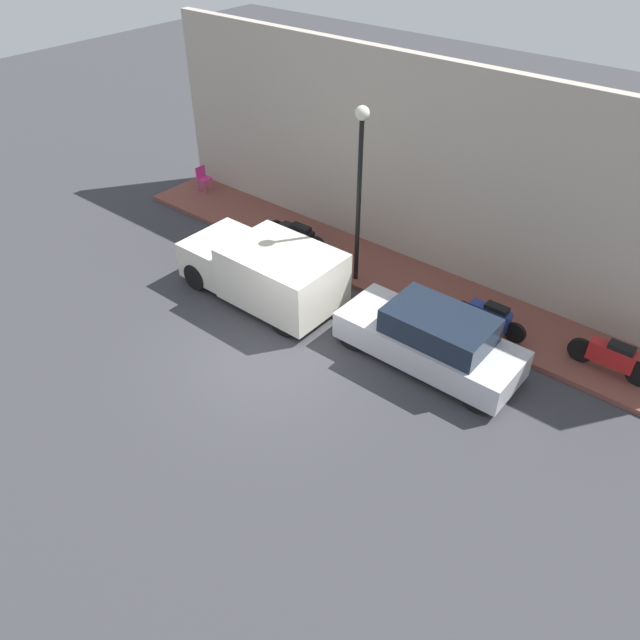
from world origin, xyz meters
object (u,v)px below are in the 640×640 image
(parked_car, at_px, (431,339))
(streetlamp, at_px, (360,170))
(motorcycle_red, at_px, (612,357))
(cafe_chair, at_px, (203,177))
(motorcycle_black, at_px, (297,234))
(motorcycle_blue, at_px, (490,316))
(delivery_van, at_px, (263,269))

(parked_car, xyz_separation_m, streetlamp, (1.63, 3.34, 2.62))
(streetlamp, bearing_deg, motorcycle_red, -85.81)
(motorcycle_red, distance_m, cafe_chair, 14.15)
(parked_car, xyz_separation_m, motorcycle_red, (2.12, -3.38, -0.11))
(motorcycle_black, relative_size, cafe_chair, 2.57)
(parked_car, relative_size, streetlamp, 0.90)
(motorcycle_red, height_order, streetlamp, streetlamp)
(motorcycle_black, bearing_deg, cafe_chair, 80.38)
(motorcycle_blue, distance_m, cafe_chair, 11.36)
(motorcycle_red, height_order, cafe_chair, motorcycle_red)
(motorcycle_blue, distance_m, streetlamp, 4.79)
(streetlamp, bearing_deg, motorcycle_blue, -87.27)
(delivery_van, height_order, motorcycle_black, delivery_van)
(parked_car, distance_m, cafe_chair, 11.11)
(motorcycle_black, relative_size, streetlamp, 0.45)
(motorcycle_red, distance_m, motorcycle_black, 9.11)
(delivery_van, bearing_deg, motorcycle_black, 20.75)
(parked_car, bearing_deg, streetlamp, 64.01)
(motorcycle_blue, distance_m, motorcycle_black, 6.30)
(streetlamp, relative_size, cafe_chair, 5.71)
(parked_car, distance_m, streetlamp, 4.55)
(parked_car, height_order, motorcycle_black, parked_car)
(motorcycle_blue, xyz_separation_m, motorcycle_black, (0.12, 6.30, -0.01))
(parked_car, distance_m, motorcycle_blue, 1.91)
(cafe_chair, bearing_deg, delivery_van, -118.68)
(parked_car, bearing_deg, motorcycle_black, 71.35)
(parked_car, height_order, streetlamp, streetlamp)
(cafe_chair, bearing_deg, motorcycle_red, -92.68)
(motorcycle_black, bearing_deg, parked_car, -108.65)
(delivery_van, height_order, motorcycle_blue, delivery_van)
(parked_car, bearing_deg, motorcycle_red, -57.86)
(parked_car, relative_size, motorcycle_black, 2.01)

